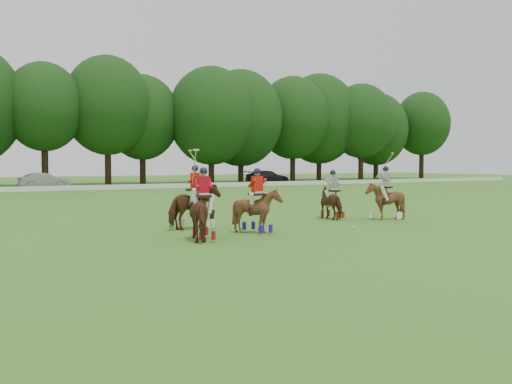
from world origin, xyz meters
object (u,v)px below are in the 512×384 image
car_right (268,177)px  polo_red_c (257,210)px  polo_red_a (204,214)px  polo_stripe_a (333,202)px  car_mid (44,181)px  polo_stripe_b (385,200)px  polo_ball (353,227)px  polo_red_b (195,206)px

car_right → polo_red_c: bearing=147.9°
polo_red_a → polo_stripe_a: polo_red_a is taller
car_mid → polo_red_c: size_ratio=2.00×
car_mid → polo_red_a: polo_red_a is taller
car_mid → polo_red_a: bearing=170.9°
polo_red_c → polo_stripe_b: (7.23, 1.28, 0.02)m
car_right → polo_ball: size_ratio=59.69×
polo_red_b → polo_ball: (5.29, -2.76, -0.83)m
polo_stripe_a → polo_ball: (-1.60, -3.32, -0.73)m
car_right → polo_ball: (-20.51, -40.00, -0.73)m
polo_red_b → polo_ball: bearing=-27.5°
car_right → polo_ball: bearing=152.5°
polo_red_b → polo_red_c: polo_red_b is taller
polo_red_c → polo_stripe_b: bearing=10.0°
car_right → polo_red_b: 45.31m
car_mid → polo_stripe_a: (5.89, -36.68, 0.01)m
car_mid → polo_red_a: size_ratio=1.59×
car_right → polo_stripe_a: polo_stripe_a is taller
polo_ball → polo_stripe_b: bearing=28.8°
car_right → polo_red_c: 46.39m
car_right → polo_red_a: size_ratio=1.86×
polo_red_a → polo_stripe_b: size_ratio=1.00×
polo_red_c → polo_red_a: bearing=-164.8°
polo_stripe_b → polo_red_c: bearing=-170.0°
car_mid → polo_stripe_b: (7.63, -38.17, 0.09)m
polo_stripe_b → car_right: bearing=65.8°
car_right → polo_red_a: polo_red_a is taller
car_mid → polo_stripe_b: bearing=-175.0°
polo_stripe_a → polo_stripe_b: bearing=-40.5°
polo_stripe_b → polo_ball: size_ratio=32.11×
polo_ball → polo_red_c: bearing=171.9°
car_right → polo_stripe_b: bearing=155.4°
polo_red_a → polo_stripe_b: polo_red_a is taller
polo_red_c → polo_ball: bearing=-8.1°
polo_red_b → polo_stripe_a: (6.89, 0.56, -0.10)m
polo_stripe_a → polo_ball: size_ratio=24.17×
polo_red_b → polo_ball: size_ratio=32.77×
polo_red_a → polo_ball: bearing=0.8°
car_mid → polo_red_b: bearing=172.2°
polo_stripe_a → polo_stripe_b: 2.29m
polo_red_b → polo_stripe_b: size_ratio=1.02×
polo_red_a → polo_red_c: (2.37, 0.65, -0.02)m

